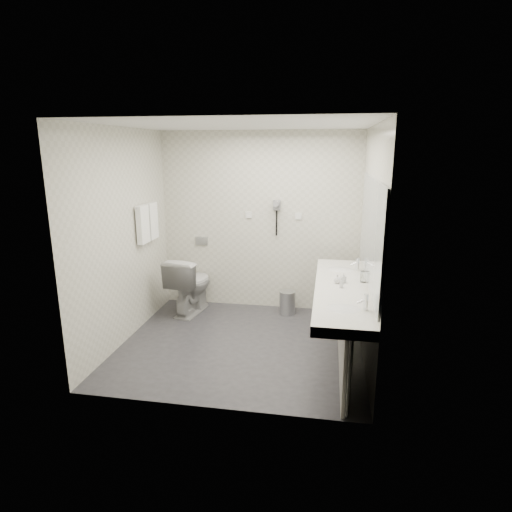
# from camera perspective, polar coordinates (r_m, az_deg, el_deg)

# --- Properties ---
(floor) EXTENTS (2.80, 2.80, 0.00)m
(floor) POSITION_cam_1_polar(r_m,az_deg,el_deg) (5.16, -1.96, -11.71)
(floor) COLOR #2D2C31
(floor) RESTS_ON ground
(ceiling) EXTENTS (2.80, 2.80, 0.00)m
(ceiling) POSITION_cam_1_polar(r_m,az_deg,el_deg) (4.64, -2.24, 17.22)
(ceiling) COLOR silver
(ceiling) RESTS_ON wall_back
(wall_back) EXTENTS (2.80, 0.00, 2.80)m
(wall_back) POSITION_cam_1_polar(r_m,az_deg,el_deg) (6.00, 0.45, 4.59)
(wall_back) COLOR beige
(wall_back) RESTS_ON floor
(wall_front) EXTENTS (2.80, 0.00, 2.80)m
(wall_front) POSITION_cam_1_polar(r_m,az_deg,el_deg) (3.53, -6.42, -2.48)
(wall_front) COLOR beige
(wall_front) RESTS_ON floor
(wall_left) EXTENTS (0.00, 2.60, 2.60)m
(wall_left) POSITION_cam_1_polar(r_m,az_deg,el_deg) (5.21, -17.35, 2.44)
(wall_left) COLOR beige
(wall_left) RESTS_ON floor
(wall_right) EXTENTS (0.00, 2.60, 2.60)m
(wall_right) POSITION_cam_1_polar(r_m,az_deg,el_deg) (4.67, 14.97, 1.29)
(wall_right) COLOR beige
(wall_right) RESTS_ON floor
(vanity_counter) EXTENTS (0.55, 2.20, 0.10)m
(vanity_counter) POSITION_cam_1_polar(r_m,az_deg,el_deg) (4.58, 11.39, -4.61)
(vanity_counter) COLOR silver
(vanity_counter) RESTS_ON floor
(vanity_panel) EXTENTS (0.03, 2.15, 0.75)m
(vanity_panel) POSITION_cam_1_polar(r_m,az_deg,el_deg) (4.74, 11.44, -9.50)
(vanity_panel) COLOR gray
(vanity_panel) RESTS_ON floor
(vanity_post_near) EXTENTS (0.06, 0.06, 0.75)m
(vanity_post_near) POSITION_cam_1_polar(r_m,az_deg,el_deg) (3.81, 12.28, -15.78)
(vanity_post_near) COLOR silver
(vanity_post_near) RESTS_ON floor
(vanity_post_far) EXTENTS (0.06, 0.06, 0.75)m
(vanity_post_far) POSITION_cam_1_polar(r_m,az_deg,el_deg) (5.70, 11.50, -5.32)
(vanity_post_far) COLOR silver
(vanity_post_far) RESTS_ON floor
(mirror) EXTENTS (0.02, 2.20, 1.05)m
(mirror) POSITION_cam_1_polar(r_m,az_deg,el_deg) (4.43, 15.16, 3.24)
(mirror) COLOR #B2BCC6
(mirror) RESTS_ON wall_right
(basin_near) EXTENTS (0.40, 0.31, 0.05)m
(basin_near) POSITION_cam_1_polar(r_m,az_deg,el_deg) (3.96, 11.62, -7.15)
(basin_near) COLOR white
(basin_near) RESTS_ON vanity_counter
(basin_far) EXTENTS (0.40, 0.31, 0.05)m
(basin_far) POSITION_cam_1_polar(r_m,az_deg,el_deg) (5.19, 11.24, -1.94)
(basin_far) COLOR white
(basin_far) RESTS_ON vanity_counter
(faucet_near) EXTENTS (0.04, 0.04, 0.15)m
(faucet_near) POSITION_cam_1_polar(r_m,az_deg,el_deg) (3.94, 14.54, -6.02)
(faucet_near) COLOR silver
(faucet_near) RESTS_ON vanity_counter
(faucet_far) EXTENTS (0.04, 0.04, 0.15)m
(faucet_far) POSITION_cam_1_polar(r_m,az_deg,el_deg) (5.18, 13.45, -1.07)
(faucet_far) COLOR silver
(faucet_far) RESTS_ON vanity_counter
(soap_bottle_a) EXTENTS (0.06, 0.06, 0.11)m
(soap_bottle_a) POSITION_cam_1_polar(r_m,az_deg,el_deg) (4.68, 11.67, -2.88)
(soap_bottle_a) COLOR silver
(soap_bottle_a) RESTS_ON vanity_counter
(soap_bottle_b) EXTENTS (0.10, 0.10, 0.10)m
(soap_bottle_b) POSITION_cam_1_polar(r_m,az_deg,el_deg) (4.65, 10.87, -3.03)
(soap_bottle_b) COLOR silver
(soap_bottle_b) RESTS_ON vanity_counter
(soap_bottle_c) EXTENTS (0.05, 0.05, 0.11)m
(soap_bottle_c) POSITION_cam_1_polar(r_m,az_deg,el_deg) (4.51, 11.41, -3.51)
(soap_bottle_c) COLOR silver
(soap_bottle_c) RESTS_ON vanity_counter
(glass_left) EXTENTS (0.08, 0.08, 0.12)m
(glass_left) POSITION_cam_1_polar(r_m,az_deg,el_deg) (4.75, 14.22, -2.71)
(glass_left) COLOR silver
(glass_left) RESTS_ON vanity_counter
(toilet) EXTENTS (0.57, 0.86, 0.81)m
(toilet) POSITION_cam_1_polar(r_m,az_deg,el_deg) (6.03, -8.81, -3.80)
(toilet) COLOR white
(toilet) RESTS_ON floor
(flush_plate) EXTENTS (0.18, 0.02, 0.12)m
(flush_plate) POSITION_cam_1_polar(r_m,az_deg,el_deg) (6.24, -7.31, 2.03)
(flush_plate) COLOR #B2B5BA
(flush_plate) RESTS_ON wall_back
(pedal_bin) EXTENTS (0.27, 0.27, 0.31)m
(pedal_bin) POSITION_cam_1_polar(r_m,az_deg,el_deg) (5.99, 4.24, -6.31)
(pedal_bin) COLOR #B2B5BA
(pedal_bin) RESTS_ON floor
(bin_lid) EXTENTS (0.22, 0.22, 0.02)m
(bin_lid) POSITION_cam_1_polar(r_m,az_deg,el_deg) (5.94, 4.26, -4.82)
(bin_lid) COLOR #B2B5BA
(bin_lid) RESTS_ON pedal_bin
(towel_rail) EXTENTS (0.02, 0.62, 0.02)m
(towel_rail) POSITION_cam_1_polar(r_m,az_deg,el_deg) (5.63, -14.60, 6.57)
(towel_rail) COLOR silver
(towel_rail) RESTS_ON wall_left
(towel_near) EXTENTS (0.07, 0.24, 0.48)m
(towel_near) POSITION_cam_1_polar(r_m,az_deg,el_deg) (5.53, -14.95, 4.11)
(towel_near) COLOR white
(towel_near) RESTS_ON towel_rail
(towel_far) EXTENTS (0.07, 0.24, 0.48)m
(towel_far) POSITION_cam_1_polar(r_m,az_deg,el_deg) (5.79, -13.81, 4.61)
(towel_far) COLOR white
(towel_far) RESTS_ON towel_rail
(dryer_cradle) EXTENTS (0.10, 0.04, 0.14)m
(dryer_cradle) POSITION_cam_1_polar(r_m,az_deg,el_deg) (5.90, 2.82, 6.86)
(dryer_cradle) COLOR gray
(dryer_cradle) RESTS_ON wall_back
(dryer_barrel) EXTENTS (0.08, 0.14, 0.08)m
(dryer_barrel) POSITION_cam_1_polar(r_m,az_deg,el_deg) (5.83, 2.74, 7.06)
(dryer_barrel) COLOR gray
(dryer_barrel) RESTS_ON dryer_cradle
(dryer_cord) EXTENTS (0.02, 0.02, 0.35)m
(dryer_cord) POSITION_cam_1_polar(r_m,az_deg,el_deg) (5.92, 2.78, 4.44)
(dryer_cord) COLOR black
(dryer_cord) RESTS_ON dryer_cradle
(switch_plate_a) EXTENTS (0.09, 0.02, 0.09)m
(switch_plate_a) POSITION_cam_1_polar(r_m,az_deg,el_deg) (6.00, -0.99, 5.55)
(switch_plate_a) COLOR white
(switch_plate_a) RESTS_ON wall_back
(switch_plate_b) EXTENTS (0.09, 0.02, 0.09)m
(switch_plate_b) POSITION_cam_1_polar(r_m,az_deg,el_deg) (5.91, 5.73, 5.35)
(switch_plate_b) COLOR white
(switch_plate_b) RESTS_ON wall_back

